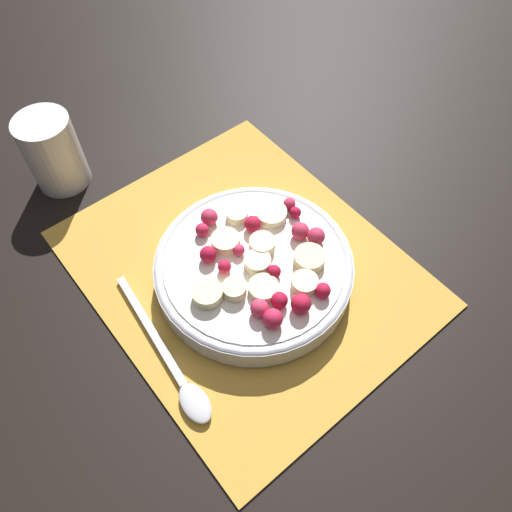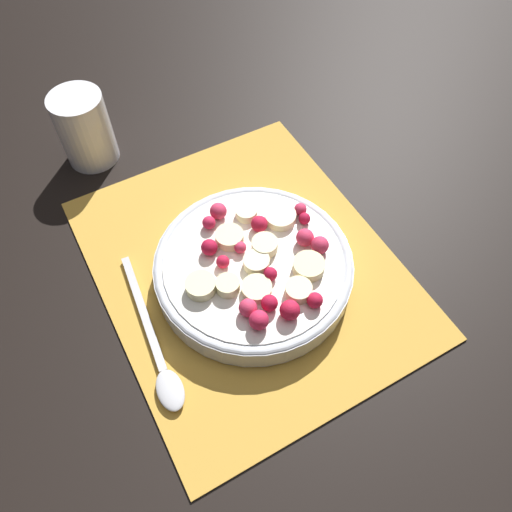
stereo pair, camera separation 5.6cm
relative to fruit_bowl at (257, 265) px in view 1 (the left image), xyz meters
name	(u,v)px [view 1 (the left image)]	position (x,y,z in m)	size (l,w,h in m)	color
ground_plane	(244,269)	(0.02, 0.00, -0.03)	(3.00, 3.00, 0.00)	black
placemat	(244,267)	(0.02, 0.00, -0.02)	(0.41, 0.34, 0.01)	gold
fruit_bowl	(257,265)	(0.00, 0.00, 0.00)	(0.23, 0.23, 0.05)	silver
spoon	(179,376)	(-0.05, 0.14, -0.02)	(0.20, 0.04, 0.01)	silver
drinking_glass	(53,152)	(0.29, 0.10, 0.02)	(0.07, 0.07, 0.10)	white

